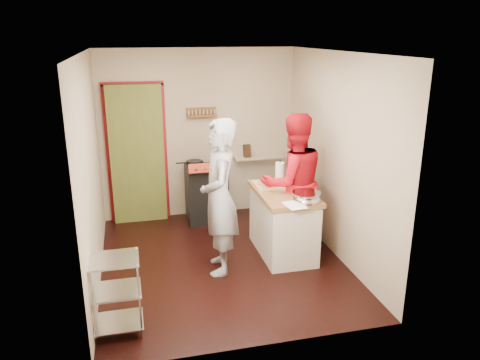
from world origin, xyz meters
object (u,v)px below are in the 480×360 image
stove (206,193)px  person_stripe (220,198)px  island (283,220)px  wire_shelving (116,292)px  person_red (293,183)px

stove → person_stripe: 1.70m
island → person_stripe: bearing=-163.6°
stove → person_stripe: (-0.11, -1.62, 0.49)m
stove → wire_shelving: size_ratio=1.26×
person_red → island: bearing=30.5°
stove → person_red: size_ratio=0.54×
person_stripe → person_red: 1.13m
stove → person_stripe: size_ratio=0.53×
wire_shelving → person_stripe: bearing=39.4°
island → person_red: (0.16, 0.12, 0.46)m
wire_shelving → person_stripe: size_ratio=0.42×
person_stripe → person_red: size_ratio=1.02×
island → person_red: size_ratio=0.68×
stove → person_stripe: bearing=-93.7°
wire_shelving → person_red: person_red is taller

